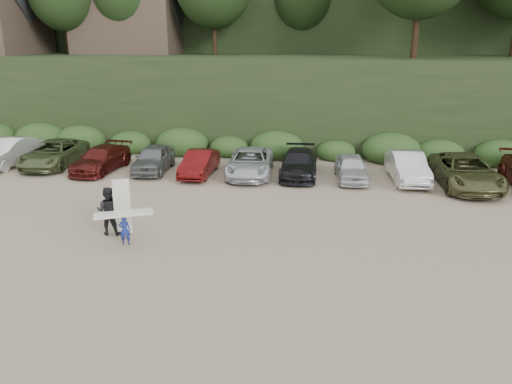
# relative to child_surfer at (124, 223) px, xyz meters

# --- Properties ---
(ground) EXTENTS (120.00, 120.00, 0.00)m
(ground) POSITION_rel_child_surfer_xyz_m (2.95, 0.11, -0.86)
(ground) COLOR tan
(ground) RESTS_ON ground
(parked_cars) EXTENTS (39.43, 6.52, 1.62)m
(parked_cars) POSITION_rel_child_surfer_xyz_m (4.45, 10.07, -0.11)
(parked_cars) COLOR #A4A4A9
(parked_cars) RESTS_ON ground
(child_surfer) EXTENTS (2.15, 1.44, 1.26)m
(child_surfer) POSITION_rel_child_surfer_xyz_m (0.00, 0.00, 0.00)
(child_surfer) COLOR navy
(child_surfer) RESTS_ON ground
(adult_surfer) EXTENTS (1.41, 0.82, 2.26)m
(adult_surfer) POSITION_rel_child_surfer_xyz_m (-0.97, 0.91, 0.12)
(adult_surfer) COLOR black
(adult_surfer) RESTS_ON ground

